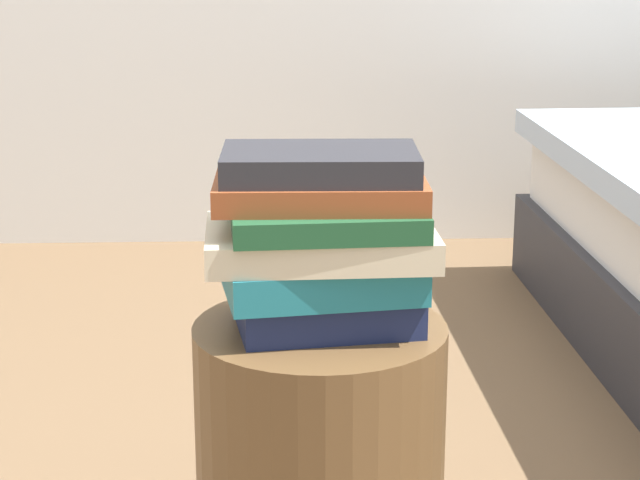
{
  "coord_description": "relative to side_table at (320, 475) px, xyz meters",
  "views": [
    {
      "loc": [
        -0.06,
        -1.43,
        0.96
      ],
      "look_at": [
        0.0,
        0.0,
        0.56
      ],
      "focal_mm": 64.39,
      "sensor_mm": 36.0,
      "label": 1
    }
  ],
  "objects": [
    {
      "name": "book_navy",
      "position": [
        0.01,
        -0.0,
        0.24
      ],
      "size": [
        0.25,
        0.18,
        0.05
      ],
      "primitive_type": "cube",
      "rotation": [
        0.0,
        0.0,
        0.14
      ],
      "color": "#19234C",
      "rests_on": "side_table"
    },
    {
      "name": "book_forest",
      "position": [
        0.01,
        -0.01,
        0.37
      ],
      "size": [
        0.25,
        0.19,
        0.03
      ],
      "primitive_type": "cube",
      "rotation": [
        0.0,
        0.0,
        0.06
      ],
      "color": "#1E512D",
      "rests_on": "book_cream"
    },
    {
      "name": "book_rust",
      "position": [
        0.0,
        -0.01,
        0.4
      ],
      "size": [
        0.27,
        0.16,
        0.03
      ],
      "primitive_type": "cube",
      "rotation": [
        0.0,
        0.0,
        -0.01
      ],
      "color": "#994723",
      "rests_on": "book_forest"
    },
    {
      "name": "book_charcoal",
      "position": [
        -0.0,
        -0.0,
        0.44
      ],
      "size": [
        0.25,
        0.16,
        0.04
      ],
      "primitive_type": "cube",
      "rotation": [
        0.0,
        0.0,
        -0.02
      ],
      "color": "#28282D",
      "rests_on": "book_rust"
    },
    {
      "name": "book_cream",
      "position": [
        -0.0,
        -0.0,
        0.33
      ],
      "size": [
        0.3,
        0.2,
        0.04
      ],
      "primitive_type": "cube",
      "rotation": [
        0.0,
        0.0,
        0.03
      ],
      "color": "beige",
      "rests_on": "book_teal"
    },
    {
      "name": "side_table",
      "position": [
        0.0,
        0.0,
        0.0
      ],
      "size": [
        0.34,
        0.34,
        0.44
      ],
      "primitive_type": "cylinder",
      "color": "brown",
      "rests_on": "ground_plane"
    },
    {
      "name": "book_teal",
      "position": [
        0.0,
        0.01,
        0.29
      ],
      "size": [
        0.28,
        0.23,
        0.05
      ],
      "primitive_type": "cube",
      "rotation": [
        0.0,
        0.0,
        0.14
      ],
      "color": "#1E727F",
      "rests_on": "book_navy"
    }
  ]
}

